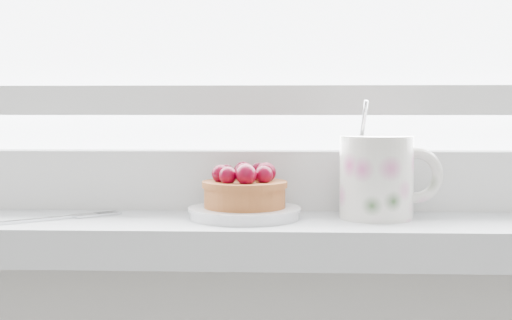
# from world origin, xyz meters

# --- Properties ---
(saucer) EXTENTS (0.12, 0.12, 0.01)m
(saucer) POSITION_xyz_m (-0.03, 1.89, 0.95)
(saucer) COLOR white
(saucer) RESTS_ON windowsill
(raspberry_tart) EXTENTS (0.09, 0.09, 0.05)m
(raspberry_tart) POSITION_xyz_m (-0.03, 1.89, 0.97)
(raspberry_tart) COLOR brown
(raspberry_tart) RESTS_ON saucer
(floral_mug) EXTENTS (0.12, 0.09, 0.13)m
(floral_mug) POSITION_xyz_m (0.12, 1.89, 0.99)
(floral_mug) COLOR silver
(floral_mug) RESTS_ON windowsill
(fork) EXTENTS (0.14, 0.12, 0.00)m
(fork) POSITION_xyz_m (-0.24, 1.86, 0.94)
(fork) COLOR silver
(fork) RESTS_ON windowsill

